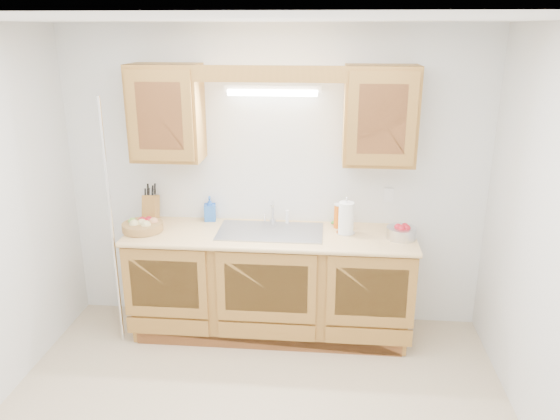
# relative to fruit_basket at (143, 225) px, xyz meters

# --- Properties ---
(room) EXTENTS (3.52, 3.50, 2.50)m
(room) POSITION_rel_fruit_basket_xyz_m (1.03, -1.14, 0.30)
(room) COLOR #C5AD8E
(room) RESTS_ON ground
(base_cabinets) EXTENTS (2.20, 0.60, 0.86)m
(base_cabinets) POSITION_rel_fruit_basket_xyz_m (1.03, 0.06, -0.51)
(base_cabinets) COLOR #A77330
(base_cabinets) RESTS_ON ground
(countertop) EXTENTS (2.30, 0.63, 0.04)m
(countertop) POSITION_rel_fruit_basket_xyz_m (1.03, 0.04, -0.07)
(countertop) COLOR #E2B477
(countertop) RESTS_ON base_cabinets
(upper_cabinet_left) EXTENTS (0.55, 0.33, 0.75)m
(upper_cabinet_left) POSITION_rel_fruit_basket_xyz_m (0.20, 0.19, 0.88)
(upper_cabinet_left) COLOR #A77330
(upper_cabinet_left) RESTS_ON room
(upper_cabinet_right) EXTENTS (0.55, 0.33, 0.75)m
(upper_cabinet_right) POSITION_rel_fruit_basket_xyz_m (1.86, 0.19, 0.88)
(upper_cabinet_right) COLOR #A77330
(upper_cabinet_right) RESTS_ON room
(valance) EXTENTS (2.20, 0.05, 0.12)m
(valance) POSITION_rel_fruit_basket_xyz_m (1.03, 0.05, 1.19)
(valance) COLOR #A77330
(valance) RESTS_ON room
(fluorescent_fixture) EXTENTS (0.76, 0.08, 0.08)m
(fluorescent_fixture) POSITION_rel_fruit_basket_xyz_m (1.03, 0.28, 1.05)
(fluorescent_fixture) COLOR white
(fluorescent_fixture) RESTS_ON room
(sink) EXTENTS (0.84, 0.46, 0.36)m
(sink) POSITION_rel_fruit_basket_xyz_m (1.03, 0.07, -0.12)
(sink) COLOR #9E9EA3
(sink) RESTS_ON countertop
(wire_shelf_pole) EXTENTS (0.03, 0.03, 2.00)m
(wire_shelf_pole) POSITION_rel_fruit_basket_xyz_m (-0.17, -0.21, 0.05)
(wire_shelf_pole) COLOR silver
(wire_shelf_pole) RESTS_ON ground
(outlet_plate) EXTENTS (0.08, 0.01, 0.12)m
(outlet_plate) POSITION_rel_fruit_basket_xyz_m (1.98, 0.35, 0.20)
(outlet_plate) COLOR white
(outlet_plate) RESTS_ON room
(fruit_basket) EXTENTS (0.37, 0.37, 0.10)m
(fruit_basket) POSITION_rel_fruit_basket_xyz_m (0.00, 0.00, 0.00)
(fruit_basket) COLOR #AE8046
(fruit_basket) RESTS_ON countertop
(knife_block) EXTENTS (0.12, 0.19, 0.33)m
(knife_block) POSITION_rel_fruit_basket_xyz_m (0.00, 0.23, 0.07)
(knife_block) COLOR #A77330
(knife_block) RESTS_ON countertop
(orange_canister) EXTENTS (0.07, 0.07, 0.20)m
(orange_canister) POSITION_rel_fruit_basket_xyz_m (1.57, 0.22, 0.06)
(orange_canister) COLOR #E2600C
(orange_canister) RESTS_ON countertop
(soap_bottle) EXTENTS (0.11, 0.11, 0.21)m
(soap_bottle) POSITION_rel_fruit_basket_xyz_m (0.49, 0.30, 0.06)
(soap_bottle) COLOR blue
(soap_bottle) RESTS_ON countertop
(sponge) EXTENTS (0.11, 0.09, 0.02)m
(sponge) POSITION_rel_fruit_basket_xyz_m (1.57, 0.30, -0.04)
(sponge) COLOR #CC333F
(sponge) RESTS_ON countertop
(paper_towel) EXTENTS (0.15, 0.15, 0.31)m
(paper_towel) POSITION_rel_fruit_basket_xyz_m (1.63, 0.08, 0.08)
(paper_towel) COLOR silver
(paper_towel) RESTS_ON countertop
(apple_bowl) EXTENTS (0.30, 0.30, 0.12)m
(apple_bowl) POSITION_rel_fruit_basket_xyz_m (2.06, 0.02, 0.01)
(apple_bowl) COLOR silver
(apple_bowl) RESTS_ON countertop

